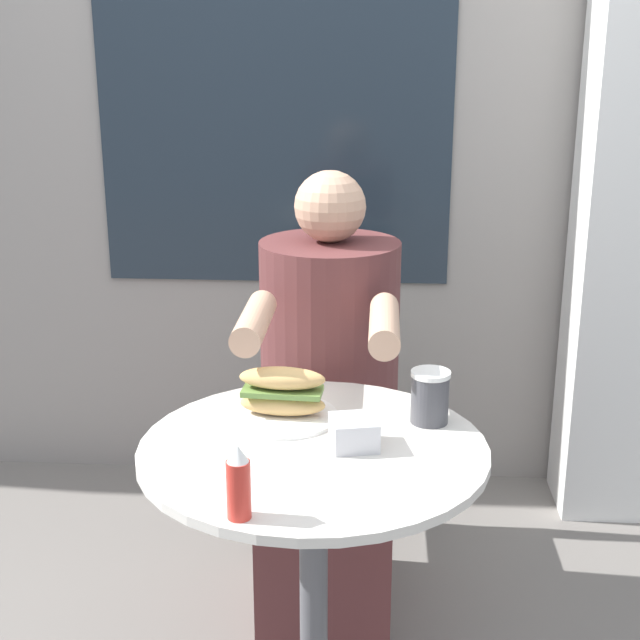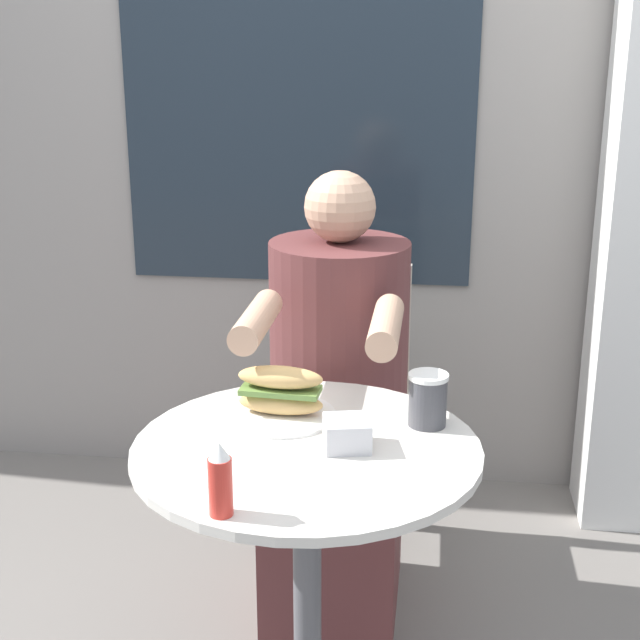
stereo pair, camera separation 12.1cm
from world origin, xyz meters
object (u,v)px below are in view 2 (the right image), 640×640
at_px(cafe_table, 307,531).
at_px(diner_chair, 349,381).
at_px(drink_cup, 428,399).
at_px(seated_diner, 335,429).
at_px(condiment_bottle, 220,480).
at_px(sandwich_on_plate, 281,397).

xyz_separation_m(cafe_table, diner_chair, (-0.00, 0.90, -0.01)).
distance_m(diner_chair, drink_cup, 0.85).
bearing_deg(diner_chair, seated_diner, 90.12).
relative_size(diner_chair, condiment_bottle, 6.46).
distance_m(drink_cup, condiment_bottle, 0.55).
bearing_deg(seated_diner, diner_chair, -89.88).
bearing_deg(sandwich_on_plate, condiment_bottle, -93.89).
distance_m(sandwich_on_plate, condiment_bottle, 0.43).
distance_m(diner_chair, condiment_bottle, 1.22).
bearing_deg(seated_diner, drink_cup, 120.42).
xyz_separation_m(diner_chair, drink_cup, (0.24, -0.77, 0.27)).
xyz_separation_m(sandwich_on_plate, condiment_bottle, (-0.03, -0.42, 0.02)).
bearing_deg(cafe_table, drink_cup, 28.87).
bearing_deg(seated_diner, sandwich_on_plate, 80.50).
distance_m(cafe_table, condiment_bottle, 0.41).
relative_size(seated_diner, sandwich_on_plate, 5.02).
bearing_deg(drink_cup, sandwich_on_plate, 179.79).
height_order(cafe_table, condiment_bottle, condiment_bottle).
bearing_deg(condiment_bottle, sandwich_on_plate, 86.11).
bearing_deg(drink_cup, cafe_table, -151.13).
bearing_deg(cafe_table, condiment_bottle, -109.75).
bearing_deg(diner_chair, condiment_bottle, 85.37).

